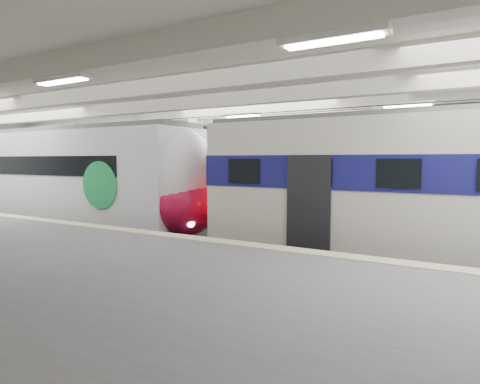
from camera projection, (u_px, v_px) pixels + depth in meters
The scene contains 4 objects.
station_hall at pixel (184, 158), 12.55m from camera, with size 36.00×24.00×5.75m.
modern_emu at pixel (89, 181), 17.36m from camera, with size 14.26×2.94×4.58m.
older_rer at pixel (449, 192), 10.49m from camera, with size 13.54×2.99×4.46m.
far_train at pixel (182, 175), 21.72m from camera, with size 14.55×3.19×4.61m.
Camera 1 is at (7.79, -11.79, 3.19)m, focal length 30.00 mm.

